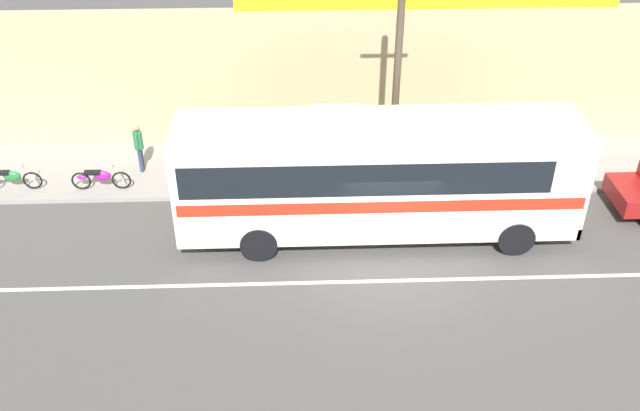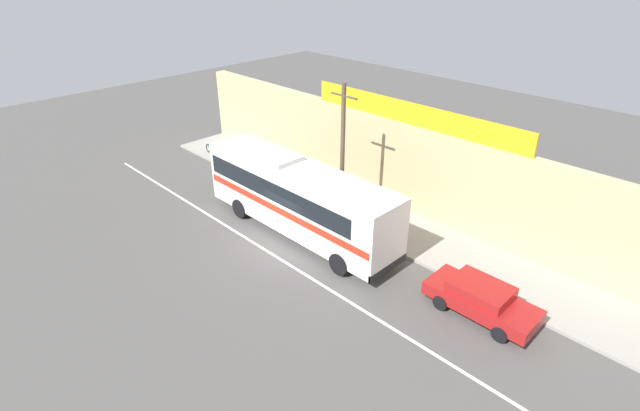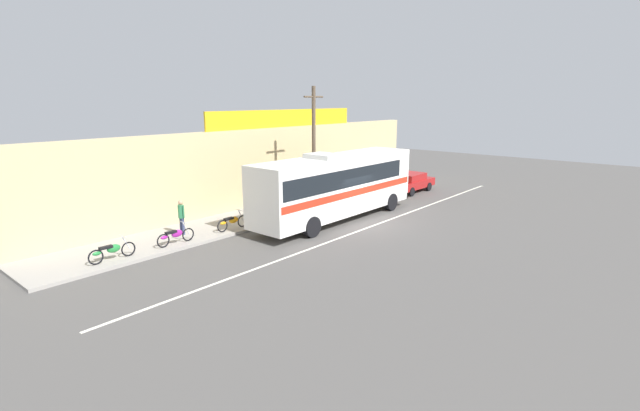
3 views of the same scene
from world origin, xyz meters
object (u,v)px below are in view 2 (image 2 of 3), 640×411
at_px(parked_car, 481,299).
at_px(intercity_bus, 298,195).
at_px(motorcycle_blue, 238,161).
at_px(motorcycle_green, 214,149).
at_px(pedestrian_near_shop, 262,153).
at_px(motorcycle_orange, 269,176).
at_px(utility_pole, 342,153).

bearing_deg(parked_car, intercity_bus, -175.23).
bearing_deg(intercity_bus, motorcycle_blue, 163.46).
xyz_separation_m(motorcycle_green, pedestrian_near_shop, (3.98, 1.05, 0.56)).
xyz_separation_m(intercity_bus, pedestrian_near_shop, (-7.37, 3.66, -0.94)).
bearing_deg(pedestrian_near_shop, motorcycle_blue, -134.09).
bearing_deg(motorcycle_blue, pedestrian_near_shop, 45.91).
bearing_deg(motorcycle_orange, parked_car, -6.33).
distance_m(intercity_bus, motorcycle_green, 11.74).
bearing_deg(pedestrian_near_shop, motorcycle_green, -165.18).
xyz_separation_m(motorcycle_blue, pedestrian_near_shop, (1.11, 1.14, 0.56)).
distance_m(intercity_bus, motorcycle_orange, 6.02).
distance_m(parked_car, motorcycle_blue, 18.14).
bearing_deg(intercity_bus, utility_pole, 70.97).
bearing_deg(motorcycle_green, motorcycle_orange, -1.50).
relative_size(utility_pole, motorcycle_green, 3.63).
xyz_separation_m(intercity_bus, motorcycle_blue, (-8.48, 2.52, -1.50)).
bearing_deg(utility_pole, motorcycle_orange, 178.61).
bearing_deg(motorcycle_green, parked_car, -4.94).
relative_size(utility_pole, pedestrian_near_shop, 4.21).
distance_m(parked_car, pedestrian_near_shop, 17.19).
height_order(utility_pole, motorcycle_blue, utility_pole).
distance_m(intercity_bus, pedestrian_near_shop, 8.28).
height_order(intercity_bus, motorcycle_blue, intercity_bus).
xyz_separation_m(intercity_bus, utility_pole, (0.79, 2.30, 1.78)).
relative_size(utility_pole, motorcycle_blue, 3.77).
bearing_deg(pedestrian_near_shop, utility_pole, -9.45).
distance_m(intercity_bus, motorcycle_blue, 8.97).
distance_m(motorcycle_green, motorcycle_blue, 2.87).
bearing_deg(parked_car, utility_pole, 170.30).
distance_m(motorcycle_blue, pedestrian_near_shop, 1.69).
height_order(parked_car, motorcycle_green, parked_car).
height_order(motorcycle_blue, motorcycle_orange, same).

